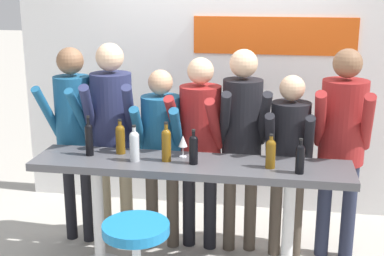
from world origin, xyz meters
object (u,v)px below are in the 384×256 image
person_center (199,133)px  wine_bottle_3 (134,145)px  person_left (112,123)px  wine_bottle_5 (300,157)px  person_center_left (161,140)px  wine_bottle_2 (193,148)px  wine_bottle_6 (166,143)px  tasting_table (190,182)px  wine_bottle_4 (89,138)px  person_far_left (73,123)px  person_right (289,147)px  wine_bottle_0 (120,138)px  person_far_right (342,133)px  wine_glass_0 (183,142)px  wine_bottle_1 (271,152)px  person_center_right (242,129)px

person_center → wine_bottle_3: (-0.42, -0.54, 0.04)m
person_left → wine_bottle_5: 1.67m
person_center_left → wine_bottle_3: size_ratio=5.56×
wine_bottle_2 → wine_bottle_6: wine_bottle_6 is taller
tasting_table → wine_bottle_4: size_ratio=7.56×
person_far_left → person_left: size_ratio=0.98×
person_right → wine_bottle_4: (-1.57, -0.42, 0.13)m
tasting_table → person_center: (-0.01, 0.49, 0.25)m
tasting_table → person_center: 0.55m
tasting_table → wine_bottle_0: (-0.59, 0.11, 0.29)m
wine_bottle_2 → wine_bottle_5: 0.79m
person_far_right → wine_bottle_2: 1.26m
wine_glass_0 → person_left: bearing=154.6°
wine_bottle_3 → wine_bottle_5: 1.25m
person_right → wine_bottle_4: 1.63m
person_far_left → wine_bottle_4: (0.29, -0.41, -0.00)m
person_center_left → person_center: size_ratio=0.94×
wine_bottle_2 → wine_bottle_3: bearing=-178.3°
person_right → wine_bottle_4: size_ratio=4.88×
wine_bottle_0 → wine_glass_0: (0.51, -0.00, -0.01)m
wine_bottle_4 → wine_bottle_5: size_ratio=1.24×
tasting_table → person_far_left: 1.23m
person_left → person_center: person_left is taller
person_left → person_far_right: person_left is taller
tasting_table → person_right: (0.75, 0.45, 0.18)m
person_center_left → wine_bottle_1: (0.94, -0.48, 0.10)m
wine_bottle_2 → wine_bottle_5: wine_bottle_2 is taller
person_left → person_right: person_left is taller
person_far_left → wine_bottle_1: bearing=-8.9°
wine_bottle_3 → wine_bottle_4: 0.40m
person_left → person_right: 1.51m
wine_bottle_0 → wine_bottle_6: 0.42m
wine_bottle_5 → wine_bottle_1: bearing=159.3°
tasting_table → person_left: 0.93m
wine_bottle_5 → wine_bottle_4: bearing=175.3°
person_far_left → person_far_right: bearing=7.9°
wine_bottle_1 → wine_bottle_4: bearing=177.8°
person_left → person_center_right: 1.11m
person_center → wine_bottle_6: (-0.18, -0.49, 0.05)m
person_far_right → person_center_right: bearing=-173.0°
person_left → wine_bottle_3: bearing=-66.1°
tasting_table → wine_bottle_5: 0.87m
person_center_right → wine_bottle_5: person_center_right is taller
person_center_right → wine_bottle_6: size_ratio=5.72×
tasting_table → wine_bottle_4: (-0.82, 0.03, 0.31)m
wine_bottle_4 → wine_glass_0: size_ratio=1.84×
person_left → person_center: (0.75, 0.05, -0.08)m
wine_bottle_0 → person_center: bearing=32.5°
tasting_table → wine_bottle_2: 0.29m
wine_bottle_0 → wine_bottle_4: 0.25m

